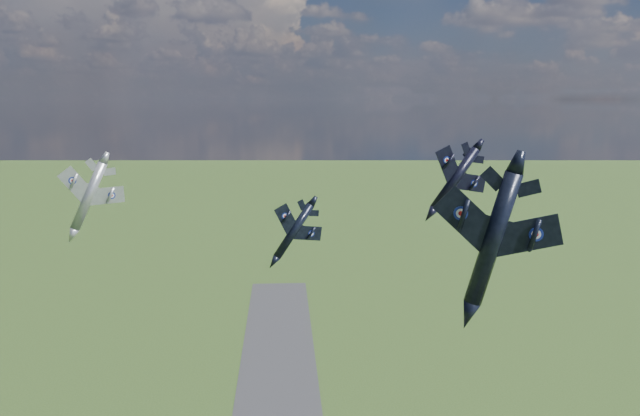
{
  "coord_description": "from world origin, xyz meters",
  "views": [
    {
      "loc": [
        2.27,
        -69.72,
        96.38
      ],
      "look_at": [
        7.07,
        9.18,
        82.59
      ],
      "focal_mm": 35.0,
      "sensor_mm": 36.0,
      "label": 1
    }
  ],
  "objects_px": {
    "jet_lead_navy": "(294,231)",
    "jet_left_silver": "(89,196)",
    "jet_right_navy": "(493,239)",
    "jet_high_navy": "(455,179)"
  },
  "relations": [
    {
      "from": "jet_high_navy",
      "to": "jet_left_silver",
      "type": "bearing_deg",
      "value": 171.46
    },
    {
      "from": "jet_lead_navy",
      "to": "jet_right_navy",
      "type": "xyz_separation_m",
      "value": [
        16.69,
        -36.02,
        6.71
      ]
    },
    {
      "from": "jet_left_silver",
      "to": "jet_right_navy",
      "type": "bearing_deg",
      "value": -54.49
    },
    {
      "from": "jet_lead_navy",
      "to": "jet_left_silver",
      "type": "distance_m",
      "value": 28.56
    },
    {
      "from": "jet_high_navy",
      "to": "jet_left_silver",
      "type": "relative_size",
      "value": 1.11
    },
    {
      "from": "jet_lead_navy",
      "to": "jet_left_silver",
      "type": "height_order",
      "value": "jet_left_silver"
    },
    {
      "from": "jet_high_navy",
      "to": "jet_lead_navy",
      "type": "bearing_deg",
      "value": 171.38
    },
    {
      "from": "jet_lead_navy",
      "to": "jet_left_silver",
      "type": "xyz_separation_m",
      "value": [
        -27.83,
        -2.75,
        5.8
      ]
    },
    {
      "from": "jet_right_navy",
      "to": "jet_high_navy",
      "type": "distance_m",
      "value": 39.02
    },
    {
      "from": "jet_right_navy",
      "to": "jet_lead_navy",
      "type": "bearing_deg",
      "value": 126.72
    }
  ]
}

